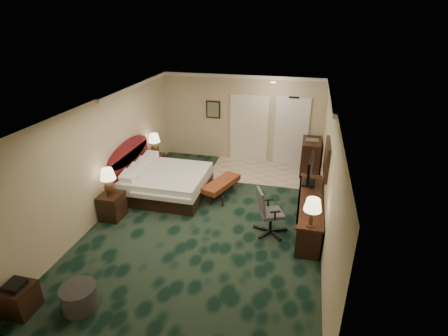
% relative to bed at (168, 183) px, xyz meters
% --- Properties ---
extents(floor, '(5.00, 7.50, 0.00)m').
position_rel_bed_xyz_m(floor, '(1.41, -0.98, -0.31)').
color(floor, black).
rests_on(floor, ground).
extents(ceiling, '(5.00, 7.50, 0.00)m').
position_rel_bed_xyz_m(ceiling, '(1.41, -0.98, 2.39)').
color(ceiling, white).
rests_on(ceiling, wall_back).
extents(wall_back, '(5.00, 0.00, 2.70)m').
position_rel_bed_xyz_m(wall_back, '(1.41, 2.77, 1.04)').
color(wall_back, tan).
rests_on(wall_back, ground).
extents(wall_front, '(5.00, 0.00, 2.70)m').
position_rel_bed_xyz_m(wall_front, '(1.41, -4.73, 1.04)').
color(wall_front, tan).
rests_on(wall_front, ground).
extents(wall_left, '(0.00, 7.50, 2.70)m').
position_rel_bed_xyz_m(wall_left, '(-1.09, -0.98, 1.04)').
color(wall_left, tan).
rests_on(wall_left, ground).
extents(wall_right, '(0.00, 7.50, 2.70)m').
position_rel_bed_xyz_m(wall_right, '(3.91, -0.98, 1.04)').
color(wall_right, tan).
rests_on(wall_right, ground).
extents(crown_molding, '(5.00, 7.50, 0.10)m').
position_rel_bed_xyz_m(crown_molding, '(1.41, -0.98, 2.34)').
color(crown_molding, silver).
rests_on(crown_molding, wall_back).
extents(tile_patch, '(3.20, 1.70, 0.01)m').
position_rel_bed_xyz_m(tile_patch, '(2.31, 1.92, -0.31)').
color(tile_patch, '#B8A798').
rests_on(tile_patch, ground).
extents(headboard, '(0.12, 2.00, 1.40)m').
position_rel_bed_xyz_m(headboard, '(-1.03, 0.02, 0.39)').
color(headboard, '#4F0C17').
rests_on(headboard, ground).
extents(entry_door, '(1.02, 0.06, 2.18)m').
position_rel_bed_xyz_m(entry_door, '(2.96, 2.74, 0.74)').
color(entry_door, silver).
rests_on(entry_door, ground).
extents(closet_doors, '(1.20, 0.06, 2.10)m').
position_rel_bed_xyz_m(closet_doors, '(1.66, 2.73, 0.74)').
color(closet_doors, silver).
rests_on(closet_doors, ground).
extents(wall_art, '(0.45, 0.06, 0.55)m').
position_rel_bed_xyz_m(wall_art, '(0.51, 2.73, 1.29)').
color(wall_art, '#416051').
rests_on(wall_art, wall_back).
extents(wall_mirror, '(0.05, 0.95, 0.75)m').
position_rel_bed_xyz_m(wall_mirror, '(3.87, -0.38, 1.24)').
color(wall_mirror, white).
rests_on(wall_mirror, wall_right).
extents(bed, '(1.98, 1.84, 0.63)m').
position_rel_bed_xyz_m(bed, '(0.00, 0.00, 0.00)').
color(bed, silver).
rests_on(bed, ground).
extents(nightstand_near, '(0.48, 0.55, 0.60)m').
position_rel_bed_xyz_m(nightstand_near, '(-0.83, -1.37, -0.01)').
color(nightstand_near, black).
rests_on(nightstand_near, ground).
extents(nightstand_far, '(0.44, 0.50, 0.55)m').
position_rel_bed_xyz_m(nightstand_far, '(-0.85, 1.19, -0.04)').
color(nightstand_far, black).
rests_on(nightstand_far, ground).
extents(lamp_near, '(0.44, 0.44, 0.65)m').
position_rel_bed_xyz_m(lamp_near, '(-0.82, -1.38, 0.61)').
color(lamp_near, black).
rests_on(lamp_near, nightstand_near).
extents(lamp_far, '(0.36, 0.36, 0.64)m').
position_rel_bed_xyz_m(lamp_far, '(-0.87, 1.23, 0.55)').
color(lamp_far, black).
rests_on(lamp_far, nightstand_far).
extents(bed_bench, '(0.82, 1.31, 0.42)m').
position_rel_bed_xyz_m(bed_bench, '(1.39, 0.24, -0.10)').
color(bed_bench, maroon).
rests_on(bed_bench, ground).
extents(ottoman, '(0.58, 0.58, 0.41)m').
position_rel_bed_xyz_m(ottoman, '(0.05, -3.96, -0.11)').
color(ottoman, '#28272C').
rests_on(ottoman, ground).
extents(side_table, '(0.46, 0.46, 0.50)m').
position_rel_bed_xyz_m(side_table, '(-0.83, -4.25, -0.06)').
color(side_table, black).
rests_on(side_table, ground).
extents(desk, '(0.53, 2.46, 0.71)m').
position_rel_bed_xyz_m(desk, '(3.62, -0.66, 0.04)').
color(desk, black).
rests_on(desk, ground).
extents(tv, '(0.16, 0.89, 0.69)m').
position_rel_bed_xyz_m(tv, '(3.57, 0.03, 0.74)').
color(tv, black).
rests_on(tv, desk).
extents(desk_lamp, '(0.43, 0.43, 0.59)m').
position_rel_bed_xyz_m(desk_lamp, '(3.63, -1.75, 0.69)').
color(desk_lamp, black).
rests_on(desk_lamp, desk).
extents(desk_chair, '(0.80, 0.78, 1.07)m').
position_rel_bed_xyz_m(desk_chair, '(2.83, -1.12, 0.22)').
color(desk_chair, '#414248').
rests_on(desk_chair, ground).
extents(minibar, '(0.53, 0.96, 1.01)m').
position_rel_bed_xyz_m(minibar, '(3.59, 2.22, 0.19)').
color(minibar, black).
rests_on(minibar, ground).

